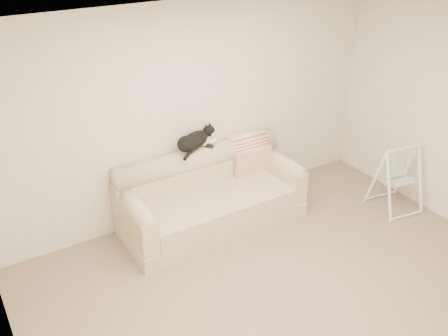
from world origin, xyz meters
name	(u,v)px	position (x,y,z in m)	size (l,w,h in m)	color
ground_plane	(294,297)	(0.00, 0.00, 0.00)	(5.00, 5.00, 0.00)	#7A634D
room_shell	(305,162)	(0.00, 0.00, 1.53)	(5.04, 4.04, 2.60)	silver
sofa	(209,196)	(-0.04, 1.62, 0.35)	(2.20, 0.93, 0.90)	tan
remote_a	(194,149)	(-0.12, 1.83, 0.91)	(0.18, 0.14, 0.03)	black
remote_b	(207,146)	(0.07, 1.84, 0.91)	(0.15, 0.16, 0.02)	black
tuxedo_cat	(195,140)	(-0.09, 1.84, 1.02)	(0.62, 0.45, 0.26)	black
throw_blanket	(247,148)	(0.66, 1.84, 0.72)	(0.50, 0.38, 0.58)	#C33B2C
baby_swing	(398,177)	(2.15, 0.66, 0.43)	(0.60, 0.63, 0.86)	white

